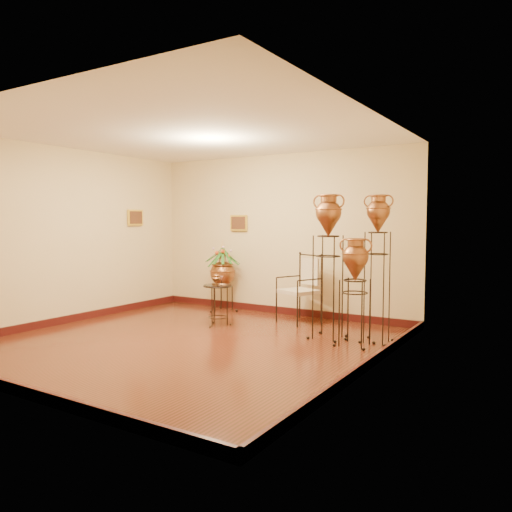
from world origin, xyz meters
The scene contains 8 objects.
ground centered at (0.00, 0.00, 0.00)m, with size 5.00×5.00×0.00m, color #5F2316.
room_shell centered at (-0.01, 0.01, 1.73)m, with size 5.02×5.02×2.81m.
amphora_tall centered at (2.15, 1.32, 1.02)m, with size 0.43×0.43×2.01m.
amphora_mid centered at (1.49, 1.19, 1.02)m, with size 0.48×0.48×2.03m.
amphora_short centered at (1.96, 1.00, 0.72)m, with size 0.56×0.56×1.44m.
planter_urn centered at (-1.00, 2.15, 0.75)m, with size 0.95×0.95×1.34m.
armchair centered at (0.66, 1.95, 0.55)m, with size 0.79×0.77×1.10m.
side_table centered at (-0.32, 1.07, 0.33)m, with size 0.46×0.46×0.81m.
Camera 1 is at (4.29, -5.17, 1.63)m, focal length 35.00 mm.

